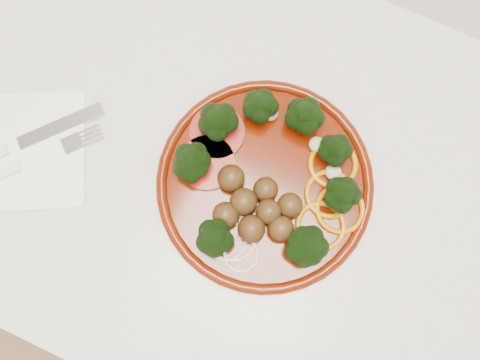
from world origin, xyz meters
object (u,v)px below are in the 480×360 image
at_px(plate, 266,182).
at_px(fork, 7,171).
at_px(napkin, 24,151).
at_px(knife, 2,151).

relative_size(plate, fork, 1.75).
bearing_deg(napkin, fork, -97.04).
bearing_deg(knife, fork, -97.00).
distance_m(plate, knife, 0.34).
height_order(knife, fork, knife).
bearing_deg(napkin, knife, -153.01).
bearing_deg(knife, plate, -32.28).
bearing_deg(fork, knife, 83.00).
distance_m(plate, napkin, 0.31).
height_order(plate, knife, plate).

